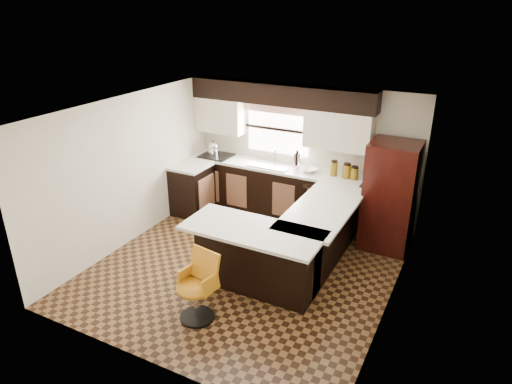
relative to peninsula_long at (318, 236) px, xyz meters
The scene contains 30 objects.
floor 1.18m from the peninsula_long, 145.22° to the right, with size 4.40×4.40×0.00m, color #49301A.
ceiling 2.24m from the peninsula_long, 145.22° to the right, with size 4.40×4.40×0.00m, color silver.
wall_back 1.96m from the peninsula_long, 119.74° to the left, with size 4.40×4.40×0.00m, color beige.
wall_front 3.06m from the peninsula_long, 107.67° to the right, with size 4.40×4.40×0.00m, color beige.
wall_left 3.15m from the peninsula_long, 168.23° to the right, with size 4.40×4.40×0.00m, color beige.
wall_right 1.55m from the peninsula_long, 27.51° to the right, with size 4.40×4.40×0.00m, color beige.
base_cab_back 1.86m from the peninsula_long, 136.64° to the left, with size 3.30×0.60×0.90m, color black.
base_cab_left 2.77m from the peninsula_long, 166.97° to the left, with size 0.60×0.70×0.90m, color black.
counter_back 1.92m from the peninsula_long, 136.64° to the left, with size 3.30×0.60×0.04m, color silver.
counter_left 2.81m from the peninsula_long, 166.97° to the left, with size 0.60×0.70×0.04m, color silver.
soffit 2.60m from the peninsula_long, 132.88° to the left, with size 3.40×0.35×0.36m, color black.
upper_cab_left 3.15m from the peninsula_long, 150.95° to the left, with size 0.94×0.35×0.64m, color beige.
upper_cab_right 1.90m from the peninsula_long, 98.93° to the left, with size 1.14×0.35×0.64m, color beige.
window_pane 2.36m from the peninsula_long, 132.00° to the left, with size 1.20×0.02×0.90m, color white.
valance 2.54m from the peninsula_long, 132.74° to the left, with size 1.30×0.06×0.18m, color #D19B93.
sink 1.95m from the peninsula_long, 138.13° to the left, with size 0.75×0.45×0.03m, color #B2B2B7.
dishwasher 1.05m from the peninsula_long, 109.47° to the left, with size 0.58×0.03×0.78m, color black.
cooktop 2.89m from the peninsula_long, 153.80° to the left, with size 0.58×0.50×0.03m, color black.
peninsula_long is the anchor object (origin of this frame).
peninsula_return 1.11m from the peninsula_long, 118.30° to the right, with size 1.65×0.60×0.90m, color black.
counter_pen_long 0.48m from the peninsula_long, ahead, with size 0.84×1.95×0.04m, color silver.
counter_pen_return 1.29m from the peninsula_long, 117.10° to the right, with size 1.89×0.84×0.04m, color silver.
refrigerator 1.36m from the peninsula_long, 51.45° to the left, with size 0.75×0.72×1.75m, color black.
bar_chair 2.14m from the peninsula_long, 114.41° to the right, with size 0.48×0.48×0.90m, color #C47A16, non-canonical shape.
kettle 2.97m from the peninsula_long, 154.29° to the left, with size 0.21×0.21×0.28m, color silver, non-canonical shape.
percolator 1.69m from the peninsula_long, 125.03° to the left, with size 0.13×0.13×0.32m, color silver.
mixing_bowl 1.53m from the peninsula_long, 117.16° to the left, with size 0.27×0.27×0.07m, color white.
canister_large 1.45m from the peninsula_long, 99.78° to the left, with size 0.12×0.12×0.24m, color brown.
canister_med 1.43m from the peninsula_long, 89.82° to the left, with size 0.14×0.14×0.23m, color brown.
canister_small 1.43m from the peninsula_long, 84.02° to the left, with size 0.13×0.13×0.20m, color brown.
Camera 1 is at (2.83, -5.16, 3.75)m, focal length 32.00 mm.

